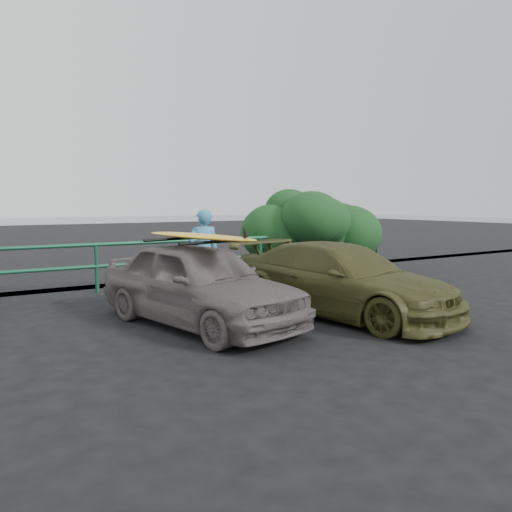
{
  "coord_description": "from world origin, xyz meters",
  "views": [
    {
      "loc": [
        -3.58,
        -5.38,
        1.86
      ],
      "look_at": [
        0.85,
        1.75,
        0.96
      ],
      "focal_mm": 35.0,
      "sensor_mm": 36.0,
      "label": 1
    }
  ],
  "objects_px": {
    "guardrail": "(144,265)",
    "sedan": "(199,284)",
    "olive_vehicle": "(341,280)",
    "man": "(203,252)",
    "surfboard": "(198,236)"
  },
  "relations": [
    {
      "from": "guardrail",
      "to": "surfboard",
      "type": "height_order",
      "value": "surfboard"
    },
    {
      "from": "sedan",
      "to": "olive_vehicle",
      "type": "height_order",
      "value": "sedan"
    },
    {
      "from": "man",
      "to": "surfboard",
      "type": "height_order",
      "value": "man"
    },
    {
      "from": "sedan",
      "to": "olive_vehicle",
      "type": "relative_size",
      "value": 0.91
    },
    {
      "from": "guardrail",
      "to": "man",
      "type": "height_order",
      "value": "man"
    },
    {
      "from": "man",
      "to": "sedan",
      "type": "bearing_deg",
      "value": 76.08
    },
    {
      "from": "sedan",
      "to": "surfboard",
      "type": "relative_size",
      "value": 1.5
    },
    {
      "from": "olive_vehicle",
      "to": "man",
      "type": "xyz_separation_m",
      "value": [
        -1.14,
        2.82,
        0.27
      ]
    },
    {
      "from": "guardrail",
      "to": "surfboard",
      "type": "bearing_deg",
      "value": -96.06
    },
    {
      "from": "sedan",
      "to": "olive_vehicle",
      "type": "distance_m",
      "value": 2.37
    },
    {
      "from": "guardrail",
      "to": "surfboard",
      "type": "xyz_separation_m",
      "value": [
        -0.38,
        -3.59,
        0.84
      ]
    },
    {
      "from": "man",
      "to": "guardrail",
      "type": "bearing_deg",
      "value": -47.52
    },
    {
      "from": "guardrail",
      "to": "olive_vehicle",
      "type": "height_order",
      "value": "olive_vehicle"
    },
    {
      "from": "guardrail",
      "to": "sedan",
      "type": "distance_m",
      "value": 3.61
    },
    {
      "from": "sedan",
      "to": "surfboard",
      "type": "bearing_deg",
      "value": -11.98
    }
  ]
}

